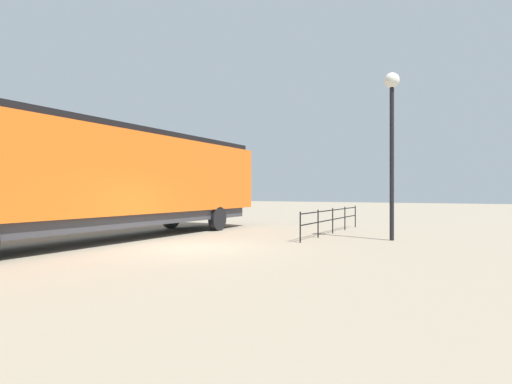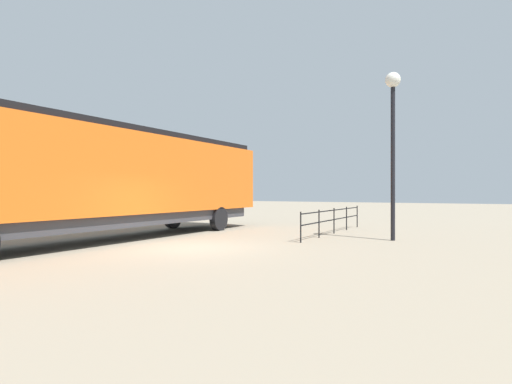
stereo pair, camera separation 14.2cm
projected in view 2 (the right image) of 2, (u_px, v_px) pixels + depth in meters
name	position (u px, v px, depth m)	size (l,w,h in m)	color
ground_plane	(189.00, 248.00, 13.69)	(120.00, 120.00, 0.00)	gray
locomotive	(119.00, 177.00, 16.19)	(3.03, 16.74, 4.20)	orange
lamp_post	(393.00, 117.00, 15.71)	(0.56, 0.56, 6.23)	black
platform_fence	(334.00, 217.00, 18.32)	(0.05, 7.52, 1.10)	black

